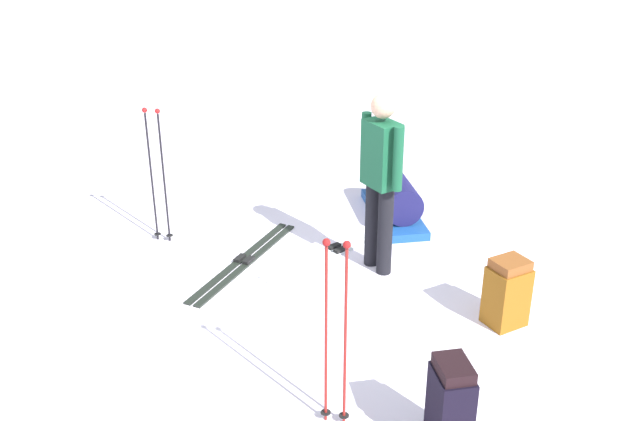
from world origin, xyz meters
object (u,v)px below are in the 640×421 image
backpack_large_dark (450,407)px  backpack_bright (507,293)px  skier_standing (381,175)px  ski_pair_far (337,250)px  gear_sled (394,198)px  ski_pair_near (244,261)px  ski_poles_planted_far (157,170)px  ski_poles_planted_near (336,326)px

backpack_large_dark → backpack_bright: backpack_large_dark is taller
skier_standing → ski_pair_far: skier_standing is taller
backpack_large_dark → gear_sled: bearing=121.0°
gear_sled → backpack_bright: bearing=-40.1°
ski_pair_near → gear_sled: gear_sled is taller
backpack_large_dark → ski_poles_planted_far: size_ratio=0.48×
backpack_large_dark → ski_poles_planted_far: 3.87m
ski_pair_near → ski_poles_planted_far: ski_poles_planted_far is taller
ski_pair_near → ski_poles_planted_near: (1.87, -1.51, 0.75)m
backpack_bright → ski_poles_planted_near: size_ratio=0.43×
ski_pair_near → backpack_bright: bearing=5.8°
skier_standing → ski_poles_planted_near: bearing=-71.0°
backpack_large_dark → ski_poles_planted_far: bearing=159.9°
ski_pair_near → ski_poles_planted_near: ski_poles_planted_near is taller
ski_pair_far → backpack_large_dark: backpack_large_dark is taller
skier_standing → backpack_large_dark: skier_standing is taller
ski_poles_planted_near → backpack_bright: bearing=70.7°
ski_pair_near → ski_poles_planted_far: 1.25m
ski_poles_planted_far → ski_poles_planted_near: bearing=-27.2°
ski_pair_far → ski_poles_planted_far: bearing=-157.1°
ski_poles_planted_near → ski_pair_near: bearing=141.1°
ski_pair_far → ski_poles_planted_near: bearing=-60.9°
ski_pair_near → backpack_bright: 2.51m
backpack_large_dark → backpack_bright: bearing=94.8°
skier_standing → ski_poles_planted_far: 2.23m
backpack_large_dark → backpack_bright: (-0.13, 1.61, -0.04)m
backpack_bright → gear_sled: backpack_bright is taller
skier_standing → ski_poles_planted_far: skier_standing is taller
gear_sled → ski_pair_near: bearing=-115.5°
ski_poles_planted_near → gear_sled: (-1.07, 3.18, -0.54)m
skier_standing → ski_poles_planted_near: size_ratio=1.23×
ski_pair_near → backpack_large_dark: 2.96m
ski_poles_planted_far → ski_pair_near: bearing=2.1°
skier_standing → backpack_large_dark: size_ratio=2.55×
backpack_large_dark → gear_sled: 3.53m
backpack_bright → gear_sled: 2.20m
ski_pair_near → ski_poles_planted_near: size_ratio=1.28×
skier_standing → ski_pair_far: 1.07m
ski_poles_planted_near → ski_poles_planted_far: (-2.86, 1.47, 0.01)m
skier_standing → ski_poles_planted_near: (0.71, -2.07, -0.19)m
ski_pair_far → ski_poles_planted_near: 2.59m
skier_standing → ski_pair_near: size_ratio=0.96×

